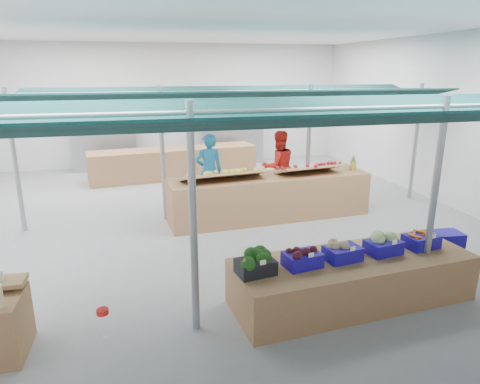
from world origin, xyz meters
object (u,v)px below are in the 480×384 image
(crate_stack, at_px, (444,250))
(vendor_left, at_px, (209,171))
(veg_counter, at_px, (352,279))
(vendor_right, at_px, (278,167))
(fruit_counter, at_px, (269,197))

(crate_stack, bearing_deg, vendor_left, 127.24)
(crate_stack, xyz_separation_m, vendor_left, (-3.31, 4.35, 0.60))
(veg_counter, relative_size, vendor_left, 1.92)
(crate_stack, bearing_deg, vendor_right, 109.10)
(fruit_counter, height_order, vendor_right, vendor_right)
(fruit_counter, xyz_separation_m, vendor_left, (-1.20, 1.10, 0.43))
(vendor_left, bearing_deg, veg_counter, 100.27)
(vendor_right, bearing_deg, fruit_counter, 58.08)
(fruit_counter, distance_m, vendor_left, 1.68)
(veg_counter, bearing_deg, vendor_right, 78.78)
(crate_stack, height_order, vendor_right, vendor_right)
(fruit_counter, xyz_separation_m, vendor_right, (0.60, 1.10, 0.43))
(vendor_left, bearing_deg, vendor_right, 176.69)
(crate_stack, xyz_separation_m, vendor_right, (-1.51, 4.35, 0.60))
(fruit_counter, xyz_separation_m, crate_stack, (2.11, -3.25, -0.17))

